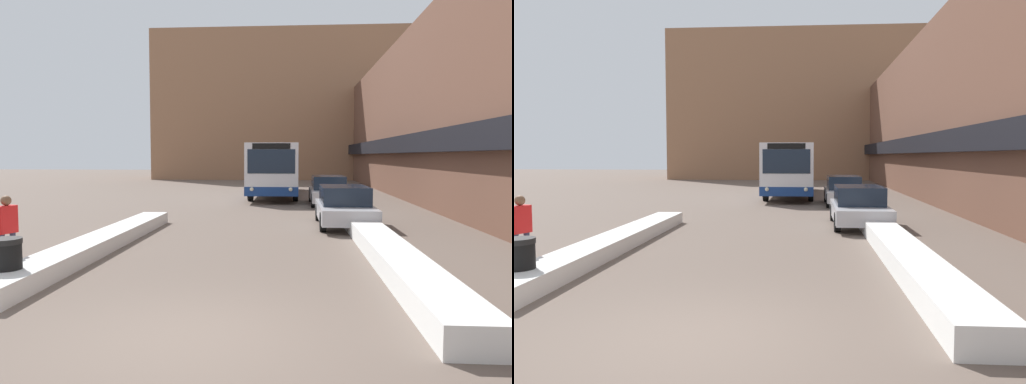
# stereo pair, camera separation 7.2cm
# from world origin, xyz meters

# --- Properties ---
(ground_plane) EXTENTS (160.00, 160.00, 0.00)m
(ground_plane) POSITION_xyz_m (0.00, 0.00, 0.00)
(ground_plane) COLOR #66564C
(building_row_right) EXTENTS (5.50, 60.00, 9.22)m
(building_row_right) POSITION_xyz_m (9.97, 24.00, 4.60)
(building_row_right) COLOR brown
(building_row_right) RESTS_ON ground_plane
(building_backdrop_far) EXTENTS (26.00, 8.00, 15.25)m
(building_backdrop_far) POSITION_xyz_m (0.00, 47.72, 7.63)
(building_backdrop_far) COLOR #996B4C
(building_backdrop_far) RESTS_ON ground_plane
(snow_bank_left) EXTENTS (0.90, 10.55, 0.38)m
(snow_bank_left) POSITION_xyz_m (-3.60, 6.13, 0.19)
(snow_bank_left) COLOR silver
(snow_bank_left) RESTS_ON ground_plane
(snow_bank_right) EXTENTS (0.90, 12.63, 0.46)m
(snow_bank_right) POSITION_xyz_m (3.60, 5.72, 0.23)
(snow_bank_right) COLOR silver
(snow_bank_right) RESTS_ON ground_plane
(city_bus) EXTENTS (2.71, 12.49, 3.10)m
(city_bus) POSITION_xyz_m (0.37, 24.21, 1.69)
(city_bus) COLOR silver
(city_bus) RESTS_ON ground_plane
(parked_car_front) EXTENTS (1.84, 4.50, 1.39)m
(parked_car_front) POSITION_xyz_m (3.20, 11.00, 0.70)
(parked_car_front) COLOR #B7B7BC
(parked_car_front) RESTS_ON ground_plane
(parked_car_back) EXTENTS (1.81, 4.82, 1.44)m
(parked_car_back) POSITION_xyz_m (3.20, 18.58, 0.73)
(parked_car_back) COLOR #B7B7BC
(parked_car_back) RESTS_ON ground_plane
(pedestrian) EXTENTS (0.32, 0.50, 1.60)m
(pedestrian) POSITION_xyz_m (-4.70, 3.71, 0.96)
(pedestrian) COLOR #333851
(pedestrian) RESTS_ON ground_plane
(trash_bin) EXTENTS (0.59, 0.59, 0.95)m
(trash_bin) POSITION_xyz_m (-3.81, 2.14, 0.48)
(trash_bin) COLOR black
(trash_bin) RESTS_ON ground_plane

